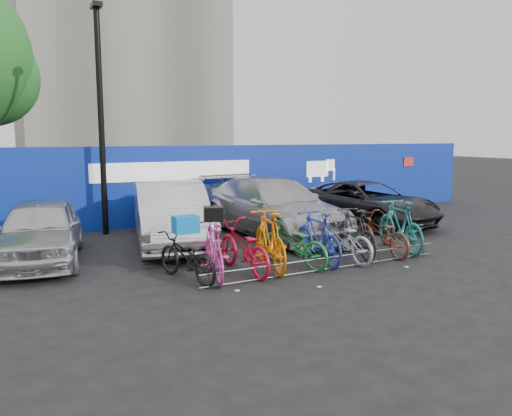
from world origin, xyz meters
TOP-DOWN VIEW (x-y plane):
  - ground at (0.00, 0.00)m, footprint 100.00×100.00m
  - hoarding at (0.01, 6.00)m, footprint 22.00×0.18m
  - lamppost at (-3.20, 5.40)m, footprint 0.25×0.50m
  - bike_rack at (-0.00, -0.60)m, footprint 5.60×0.03m
  - car_0 at (-5.05, 2.89)m, footprint 2.32×4.25m
  - car_1 at (-2.02, 3.23)m, footprint 2.62×4.97m
  - car_2 at (0.85, 3.15)m, footprint 2.65×5.54m
  - car_3 at (4.21, 3.26)m, footprint 2.81×4.97m
  - bike_0 at (-2.78, 0.09)m, footprint 1.03×1.84m
  - bike_1 at (-2.27, -0.03)m, footprint 0.94×1.93m
  - bike_2 at (-1.59, 0.10)m, footprint 0.76×1.98m
  - bike_3 at (-1.00, 0.07)m, footprint 0.99×2.10m
  - bike_4 at (-0.46, 0.05)m, footprint 1.10×1.95m
  - bike_5 at (0.14, 0.02)m, footprint 0.68×1.92m
  - bike_6 at (0.73, -0.01)m, footprint 0.80×1.94m
  - bike_7 at (1.20, 0.10)m, footprint 0.85×1.91m
  - bike_8 at (1.88, 0.00)m, footprint 0.73×1.88m
  - bike_9 at (2.51, 0.08)m, footprint 1.04×2.09m
  - cargo_crate at (-2.78, 0.09)m, footprint 0.45×0.35m
  - cargo_topcase at (-2.27, -0.03)m, footprint 0.44×0.42m

SIDE VIEW (x-z plane):
  - ground at x=0.00m, z-range 0.00..0.00m
  - bike_rack at x=0.00m, z-range 0.01..0.31m
  - bike_0 at x=-2.78m, z-range 0.00..0.92m
  - bike_4 at x=-0.46m, z-range 0.00..0.97m
  - bike_8 at x=1.88m, z-range 0.00..0.97m
  - bike_6 at x=0.73m, z-range 0.00..1.00m
  - bike_2 at x=-1.59m, z-range 0.00..1.03m
  - bike_7 at x=1.20m, z-range 0.00..1.11m
  - bike_1 at x=-2.27m, z-range 0.00..1.12m
  - bike_5 at x=0.14m, z-range 0.00..1.13m
  - bike_9 at x=2.51m, z-range 0.00..1.21m
  - bike_3 at x=-1.00m, z-range 0.00..1.22m
  - car_3 at x=4.21m, z-range 0.00..1.31m
  - car_0 at x=-5.05m, z-range 0.00..1.37m
  - car_1 at x=-2.02m, z-range 0.00..1.56m
  - car_2 at x=0.85m, z-range 0.00..1.56m
  - cargo_crate at x=-2.78m, z-range 0.92..1.23m
  - hoarding at x=0.01m, z-range 0.00..2.40m
  - cargo_topcase at x=-2.27m, z-range 1.12..1.38m
  - lamppost at x=-3.20m, z-range 0.22..6.33m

